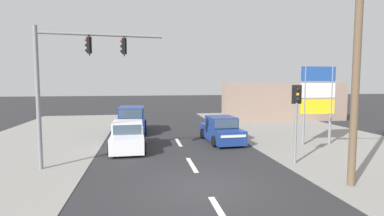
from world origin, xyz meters
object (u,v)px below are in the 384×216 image
(sedan_crossing_left, at_px, (128,137))
(sedan_oncoming_near, at_px, (221,130))
(suv_oncoming_mid, at_px, (132,120))
(utility_pole_foreground_right, at_px, (354,29))
(pedestal_signal_right_kerb, at_px, (296,111))
(traffic_signal_mast, at_px, (70,71))
(shopping_plaza_sign, at_px, (318,94))

(sedan_crossing_left, distance_m, sedan_oncoming_near, 5.72)
(suv_oncoming_mid, relative_size, sedan_crossing_left, 1.07)
(utility_pole_foreground_right, xyz_separation_m, suv_oncoming_mid, (-7.94, 12.71, -4.62))
(pedestal_signal_right_kerb, xyz_separation_m, sedan_oncoming_near, (-1.99, 5.36, -1.71))
(traffic_signal_mast, relative_size, pedestal_signal_right_kerb, 1.69)
(utility_pole_foreground_right, bearing_deg, suv_oncoming_mid, 121.98)
(suv_oncoming_mid, distance_m, sedan_crossing_left, 5.54)
(pedestal_signal_right_kerb, relative_size, suv_oncoming_mid, 0.78)
(suv_oncoming_mid, bearing_deg, sedan_oncoming_near, -37.97)
(pedestal_signal_right_kerb, distance_m, sedan_oncoming_near, 5.97)
(traffic_signal_mast, height_order, suv_oncoming_mid, traffic_signal_mast)
(utility_pole_foreground_right, relative_size, pedestal_signal_right_kerb, 2.88)
(pedestal_signal_right_kerb, relative_size, sedan_crossing_left, 0.84)
(pedestal_signal_right_kerb, distance_m, shopping_plaza_sign, 4.94)
(traffic_signal_mast, distance_m, shopping_plaza_sign, 13.36)
(traffic_signal_mast, bearing_deg, suv_oncoming_mid, 75.72)
(utility_pole_foreground_right, distance_m, pedestal_signal_right_kerb, 4.33)
(shopping_plaza_sign, distance_m, sedan_oncoming_near, 6.03)
(sedan_crossing_left, bearing_deg, sedan_oncoming_near, 12.14)
(sedan_crossing_left, relative_size, sedan_oncoming_near, 0.99)
(utility_pole_foreground_right, xyz_separation_m, sedan_oncoming_near, (-2.38, 8.38, -4.80))
(shopping_plaza_sign, relative_size, suv_oncoming_mid, 1.01)
(utility_pole_foreground_right, distance_m, traffic_signal_mast, 11.01)
(shopping_plaza_sign, height_order, suv_oncoming_mid, shopping_plaza_sign)
(traffic_signal_mast, distance_m, suv_oncoming_mid, 9.50)
(utility_pole_foreground_right, xyz_separation_m, sedan_crossing_left, (-7.97, 7.17, -4.80))
(sedan_oncoming_near, bearing_deg, sedan_crossing_left, -167.86)
(utility_pole_foreground_right, relative_size, suv_oncoming_mid, 2.25)
(utility_pole_foreground_right, bearing_deg, shopping_plaza_sign, 66.26)
(shopping_plaza_sign, distance_m, suv_oncoming_mid, 12.62)
(shopping_plaza_sign, relative_size, sedan_crossing_left, 1.08)
(shopping_plaza_sign, xyz_separation_m, sedan_oncoming_near, (-5.30, 1.74, -2.28))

